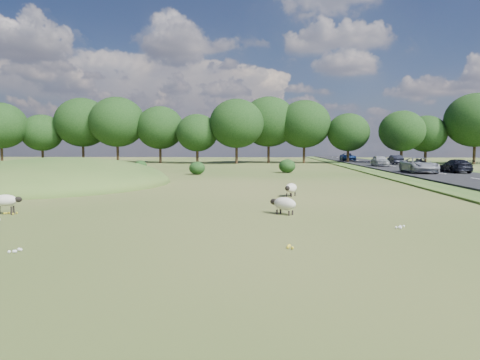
{
  "coord_description": "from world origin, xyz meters",
  "views": [
    {
      "loc": [
        3.61,
        -18.57,
        2.73
      ],
      "look_at": [
        2.0,
        4.0,
        1.0
      ],
      "focal_mm": 32.0,
      "sensor_mm": 36.0,
      "label": 1
    }
  ],
  "objects_px": {
    "sheep_1": "(291,188)",
    "car_0": "(419,165)",
    "car_5": "(395,160)",
    "car_2": "(348,157)",
    "sheep_2": "(284,204)",
    "car_6": "(456,166)",
    "sheep_3": "(6,201)",
    "car_3": "(380,161)"
  },
  "relations": [
    {
      "from": "sheep_2",
      "to": "car_2",
      "type": "height_order",
      "value": "car_2"
    },
    {
      "from": "sheep_2",
      "to": "car_0",
      "type": "relative_size",
      "value": 0.22
    },
    {
      "from": "sheep_2",
      "to": "car_3",
      "type": "height_order",
      "value": "car_3"
    },
    {
      "from": "car_0",
      "to": "sheep_2",
      "type": "bearing_deg",
      "value": -118.68
    },
    {
      "from": "sheep_1",
      "to": "car_2",
      "type": "relative_size",
      "value": 0.26
    },
    {
      "from": "sheep_1",
      "to": "car_0",
      "type": "height_order",
      "value": "car_0"
    },
    {
      "from": "sheep_2",
      "to": "car_5",
      "type": "height_order",
      "value": "car_5"
    },
    {
      "from": "car_3",
      "to": "car_5",
      "type": "relative_size",
      "value": 1.05
    },
    {
      "from": "sheep_3",
      "to": "sheep_1",
      "type": "bearing_deg",
      "value": 20.19
    },
    {
      "from": "car_0",
      "to": "car_6",
      "type": "height_order",
      "value": "car_0"
    },
    {
      "from": "sheep_1",
      "to": "sheep_2",
      "type": "xyz_separation_m",
      "value": [
        -0.58,
        -6.53,
        -0.02
      ]
    },
    {
      "from": "car_6",
      "to": "sheep_3",
      "type": "bearing_deg",
      "value": 43.05
    },
    {
      "from": "car_3",
      "to": "car_5",
      "type": "height_order",
      "value": "car_3"
    },
    {
      "from": "sheep_3",
      "to": "car_0",
      "type": "relative_size",
      "value": 0.22
    },
    {
      "from": "car_3",
      "to": "car_6",
      "type": "relative_size",
      "value": 0.95
    },
    {
      "from": "car_0",
      "to": "car_5",
      "type": "height_order",
      "value": "car_0"
    },
    {
      "from": "sheep_1",
      "to": "car_5",
      "type": "distance_m",
      "value": 44.01
    },
    {
      "from": "car_2",
      "to": "car_6",
      "type": "distance_m",
      "value": 38.07
    },
    {
      "from": "sheep_2",
      "to": "car_5",
      "type": "relative_size",
      "value": 0.3
    },
    {
      "from": "car_3",
      "to": "car_5",
      "type": "xyz_separation_m",
      "value": [
        3.8,
        6.52,
        -0.06
      ]
    },
    {
      "from": "car_0",
      "to": "car_6",
      "type": "relative_size",
      "value": 1.19
    },
    {
      "from": "sheep_1",
      "to": "car_0",
      "type": "bearing_deg",
      "value": 167.77
    },
    {
      "from": "car_6",
      "to": "car_5",
      "type": "bearing_deg",
      "value": -90.0
    },
    {
      "from": "car_3",
      "to": "car_6",
      "type": "distance_m",
      "value": 14.74
    },
    {
      "from": "car_5",
      "to": "car_2",
      "type": "bearing_deg",
      "value": -77.48
    },
    {
      "from": "car_2",
      "to": "car_5",
      "type": "xyz_separation_m",
      "value": [
        3.8,
        -17.12,
        -0.04
      ]
    },
    {
      "from": "car_5",
      "to": "car_0",
      "type": "bearing_deg",
      "value": 80.02
    },
    {
      "from": "sheep_1",
      "to": "sheep_3",
      "type": "relative_size",
      "value": 1.12
    },
    {
      "from": "sheep_3",
      "to": "car_5",
      "type": "bearing_deg",
      "value": 47.2
    },
    {
      "from": "sheep_2",
      "to": "car_3",
      "type": "relative_size",
      "value": 0.28
    },
    {
      "from": "car_2",
      "to": "car_5",
      "type": "relative_size",
      "value": 1.26
    },
    {
      "from": "sheep_3",
      "to": "car_2",
      "type": "height_order",
      "value": "car_2"
    },
    {
      "from": "sheep_2",
      "to": "car_2",
      "type": "bearing_deg",
      "value": -65.94
    },
    {
      "from": "sheep_2",
      "to": "car_6",
      "type": "distance_m",
      "value": 31.71
    },
    {
      "from": "sheep_2",
      "to": "sheep_3",
      "type": "height_order",
      "value": "sheep_3"
    },
    {
      "from": "car_2",
      "to": "car_6",
      "type": "height_order",
      "value": "car_2"
    },
    {
      "from": "sheep_3",
      "to": "car_2",
      "type": "bearing_deg",
      "value": 57.22
    },
    {
      "from": "sheep_1",
      "to": "sheep_3",
      "type": "distance_m",
      "value": 13.95
    },
    {
      "from": "sheep_1",
      "to": "car_0",
      "type": "xyz_separation_m",
      "value": [
        13.35,
        18.94,
        0.54
      ]
    },
    {
      "from": "sheep_3",
      "to": "car_0",
      "type": "xyz_separation_m",
      "value": [
        25.21,
        26.28,
        0.43
      ]
    },
    {
      "from": "sheep_3",
      "to": "car_2",
      "type": "distance_m",
      "value": 69.71
    },
    {
      "from": "sheep_2",
      "to": "car_2",
      "type": "xyz_separation_m",
      "value": [
        13.93,
        64.17,
        0.52
      ]
    }
  ]
}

